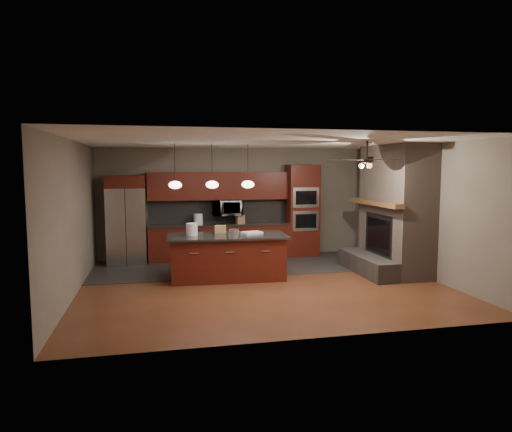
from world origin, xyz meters
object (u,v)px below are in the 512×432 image
object	(u,v)px
counter_box	(240,219)
counter_bucket	(198,219)
oven_tower	(302,211)
kitchen_island	(228,257)
microwave	(227,208)
white_bucket	(192,229)
paint_tray	(252,233)
cardboard_box	(220,229)
paint_can	(234,233)
refrigerator	(127,220)

from	to	relation	value
counter_box	counter_bucket	bearing A→B (deg)	163.73
oven_tower	kitchen_island	distance (m)	3.21
counter_box	microwave	bearing A→B (deg)	148.79
oven_tower	counter_bucket	world-z (taller)	oven_tower
kitchen_island	white_bucket	distance (m)	0.94
oven_tower	counter_bucket	distance (m)	2.73
paint_tray	counter_bucket	size ratio (longest dim) A/B	1.52
kitchen_island	counter_bucket	distance (m)	2.23
kitchen_island	cardboard_box	size ratio (longest dim) A/B	10.46
paint_can	counter_bucket	distance (m)	2.31
oven_tower	paint_tray	bearing A→B (deg)	-131.32
kitchen_island	paint_tray	bearing A→B (deg)	13.27
oven_tower	cardboard_box	bearing A→B (deg)	-144.14
oven_tower	cardboard_box	distance (m)	2.97
kitchen_island	cardboard_box	distance (m)	0.65
kitchen_island	paint_tray	world-z (taller)	paint_tray
refrigerator	paint_tray	bearing A→B (deg)	-35.85
kitchen_island	cardboard_box	bearing A→B (deg)	107.98
oven_tower	cardboard_box	xyz separation A→B (m)	(-2.40, -1.74, -0.20)
counter_box	oven_tower	bearing A→B (deg)	-12.10
paint_tray	counter_box	xyz separation A→B (m)	(0.10, 1.97, 0.07)
refrigerator	white_bucket	world-z (taller)	refrigerator
white_bucket	paint_can	xyz separation A→B (m)	(0.84, -0.22, -0.06)
cardboard_box	white_bucket	bearing A→B (deg)	-149.78
counter_bucket	counter_box	xyz separation A→B (m)	(1.06, -0.05, -0.02)
paint_can	paint_tray	distance (m)	0.49
refrigerator	cardboard_box	world-z (taller)	refrigerator
white_bucket	paint_can	world-z (taller)	white_bucket
refrigerator	paint_can	bearing A→B (deg)	-44.03
refrigerator	counter_bucket	world-z (taller)	refrigerator
counter_bucket	paint_tray	bearing A→B (deg)	-64.64
kitchen_island	counter_box	world-z (taller)	counter_box
white_bucket	paint_tray	bearing A→B (deg)	0.53
counter_bucket	cardboard_box	bearing A→B (deg)	-79.70
paint_tray	cardboard_box	size ratio (longest dim) A/B	1.66
oven_tower	microwave	size ratio (longest dim) A/B	3.25
white_bucket	paint_can	bearing A→B (deg)	-15.02
paint_can	paint_tray	size ratio (longest dim) A/B	0.51
oven_tower	microwave	xyz separation A→B (m)	(-1.98, 0.06, 0.11)
microwave	cardboard_box	world-z (taller)	microwave
microwave	white_bucket	size ratio (longest dim) A/B	2.88
white_bucket	oven_tower	bearing A→B (deg)	33.67
refrigerator	counter_bucket	distance (m)	1.72
microwave	counter_bucket	size ratio (longest dim) A/B	2.79
kitchen_island	paint_tray	size ratio (longest dim) A/B	6.30
paint_tray	microwave	bearing A→B (deg)	77.77
refrigerator	paint_tray	size ratio (longest dim) A/B	5.34
oven_tower	microwave	distance (m)	1.98
microwave	paint_tray	xyz separation A→B (m)	(0.21, -2.07, -0.36)
white_bucket	counter_box	size ratio (longest dim) A/B	1.14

